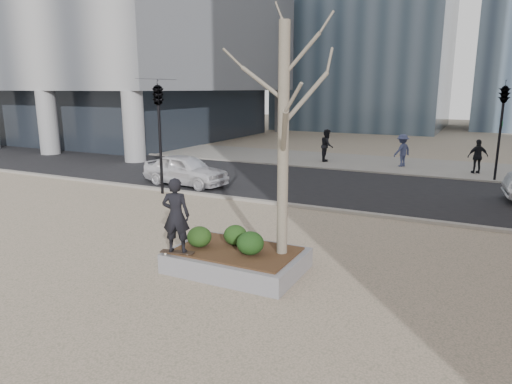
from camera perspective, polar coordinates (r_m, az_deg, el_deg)
The scene contains 17 objects.
ground at distance 11.28m, azimuth -6.90°, elevation -8.73°, with size 120.00×120.00×0.00m, color tan.
street at distance 20.04m, azimuth 8.95°, elevation 0.80°, with size 60.00×8.00×0.02m, color black.
far_sidewalk at distance 26.69m, azimuth 13.54°, elevation 3.58°, with size 60.00×6.00×0.02m, color gray.
planter at distance 10.71m, azimuth -2.40°, elevation -8.55°, with size 3.00×2.00×0.45m, color gray.
planter_mulch at distance 10.62m, azimuth -2.42°, elevation -7.32°, with size 2.70×1.70×0.04m, color #382314.
sycamore_tree at distance 9.81m, azimuth 3.48°, elevation 10.84°, with size 2.80×2.80×6.60m, color gray, non-canonical shape.
shrub_left at distance 10.80m, azimuth -7.10°, elevation -5.57°, with size 0.57×0.57×0.49m, color #183210.
shrub_middle at distance 10.88m, azimuth -2.59°, elevation -5.39°, with size 0.56×0.56×0.48m, color black.
shrub_right at distance 10.24m, azimuth -0.72°, elevation -6.41°, with size 0.62×0.62×0.52m, color black.
skateboard at distance 10.56m, azimuth -9.79°, elevation -7.53°, with size 0.78×0.20×0.07m, color black, non-canonical shape.
skateboarder at distance 10.28m, azimuth -9.98°, elevation -2.89°, with size 0.62×0.41×1.70m, color black.
police_car at distance 20.02m, azimuth -8.80°, elevation 2.77°, with size 1.58×3.93×1.34m, color white.
pedestrian_a at distance 26.63m, azimuth 8.87°, elevation 5.78°, with size 0.89×0.69×1.83m, color black.
pedestrian_b at distance 25.78m, azimuth 17.81°, elevation 4.98°, with size 1.11×0.64×1.73m, color #384166.
pedestrian_c at distance 25.01m, azimuth 25.98°, elevation 4.02°, with size 0.98×0.41×1.68m, color black.
traffic_light_near at distance 18.36m, azimuth -11.92°, elevation 6.67°, with size 0.60×2.48×4.50m, color black, non-canonical shape.
traffic_light_far at distance 23.41m, azimuth 28.21°, elevation 6.71°, with size 0.60×2.48×4.50m, color black, non-canonical shape.
Camera 1 is at (5.84, -8.72, 4.12)m, focal length 32.00 mm.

